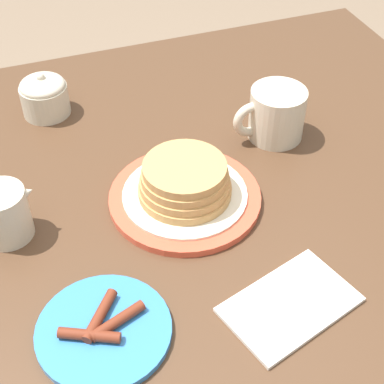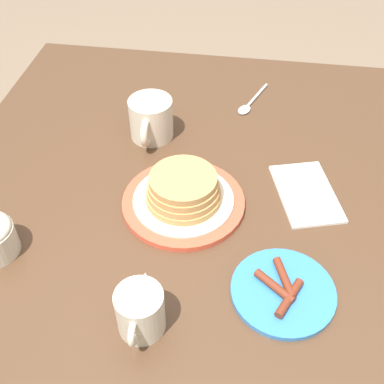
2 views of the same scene
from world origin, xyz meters
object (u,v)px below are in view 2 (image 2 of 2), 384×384
Objects in this scene: side_plate_bacon at (283,291)px; coffee_mug at (151,119)px; napkin at (306,193)px; creamer_pitcher at (140,310)px; pancake_plate at (185,195)px; spoon at (249,104)px.

coffee_mug is at bearing -141.70° from side_plate_bacon.
napkin is (0.14, 0.34, -0.04)m from coffee_mug.
napkin is at bearing 142.03° from creamer_pitcher.
napkin is (-0.06, 0.23, -0.02)m from pancake_plate.
creamer_pitcher reaches higher than napkin.
coffee_mug is at bearing -53.92° from spoon.
coffee_mug is 0.26m from spoon.
side_plate_bacon is 0.53m from spoon.
side_plate_bacon reaches higher than spoon.
pancake_plate reaches higher than side_plate_bacon.
coffee_mug reaches higher than pancake_plate.
side_plate_bacon is 1.55× the size of creamer_pitcher.
spoon is (-0.62, 0.12, -0.04)m from creamer_pitcher.
creamer_pitcher is 0.42m from napkin.
creamer_pitcher is 0.77× the size of spoon.
coffee_mug reaches higher than napkin.
creamer_pitcher is at bearing -67.17° from side_plate_bacon.
napkin is at bearing 67.90° from coffee_mug.
coffee_mug is 0.37m from napkin.
side_plate_bacon is at bearing 47.15° from pancake_plate.
coffee_mug is (-0.20, -0.11, 0.02)m from pancake_plate.
side_plate_bacon is 1.20× the size of spoon.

